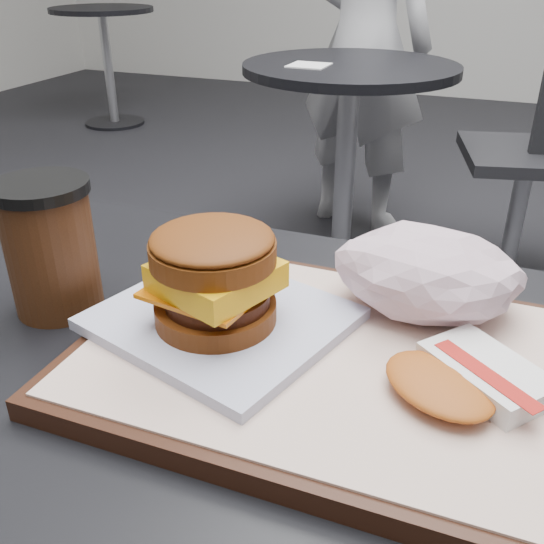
{
  "coord_description": "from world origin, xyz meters",
  "views": [
    {
      "loc": [
        0.15,
        -0.33,
        1.07
      ],
      "look_at": [
        -0.01,
        0.08,
        0.83
      ],
      "focal_mm": 40.0,
      "sensor_mm": 36.0,
      "label": 1
    }
  ],
  "objects": [
    {
      "name": "serving_tray",
      "position": [
        0.04,
        0.05,
        0.78
      ],
      "size": [
        0.38,
        0.28,
        0.02
      ],
      "color": "black",
      "rests_on": "customer_table"
    },
    {
      "name": "breakfast_sandwich",
      "position": [
        -0.05,
        0.05,
        0.83
      ],
      "size": [
        0.23,
        0.22,
        0.09
      ],
      "color": "silver",
      "rests_on": "serving_tray"
    },
    {
      "name": "hash_brown",
      "position": [
        0.15,
        0.04,
        0.8
      ],
      "size": [
        0.14,
        0.13,
        0.02
      ],
      "color": "white",
      "rests_on": "serving_tray"
    },
    {
      "name": "crumpled_wrapper",
      "position": [
        0.11,
        0.15,
        0.82
      ],
      "size": [
        0.16,
        0.12,
        0.07
      ],
      "primitive_type": null,
      "color": "silver",
      "rests_on": "serving_tray"
    },
    {
      "name": "coffee_cup",
      "position": [
        -0.22,
        0.06,
        0.83
      ],
      "size": [
        0.09,
        0.09,
        0.12
      ],
      "color": "#3B1D0E",
      "rests_on": "customer_table"
    },
    {
      "name": "neighbor_table",
      "position": [
        -0.35,
        1.65,
        0.55
      ],
      "size": [
        0.7,
        0.7,
        0.75
      ],
      "color": "black",
      "rests_on": "ground"
    },
    {
      "name": "napkin",
      "position": [
        -0.46,
        1.55,
        0.75
      ],
      "size": [
        0.12,
        0.12,
        0.0
      ],
      "primitive_type": "cube",
      "rotation": [
        0.0,
        0.0,
        -0.02
      ],
      "color": "white",
      "rests_on": "neighbor_table"
    },
    {
      "name": "patron",
      "position": [
        -0.43,
        2.14,
        0.75
      ],
      "size": [
        0.61,
        0.46,
        1.5
      ],
      "primitive_type": "imported",
      "rotation": [
        0.0,
        0.0,
        2.93
      ],
      "color": "silver",
      "rests_on": "ground"
    },
    {
      "name": "bg_table_mid",
      "position": [
        -2.4,
        3.2,
        0.56
      ],
      "size": [
        0.66,
        0.66,
        0.75
      ],
      "color": "black",
      "rests_on": "ground"
    }
  ]
}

